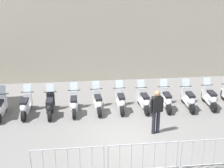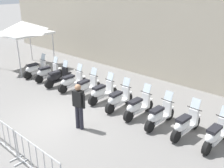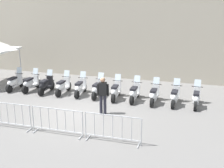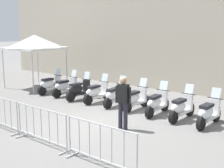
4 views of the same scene
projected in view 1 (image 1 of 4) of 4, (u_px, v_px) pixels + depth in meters
name	position (u px, v px, depth m)	size (l,w,h in m)	color
ground_plane	(130.00, 139.00, 11.24)	(120.00, 120.00, 0.00)	slate
motorcycle_0	(1.00, 108.00, 12.77)	(0.56, 1.72, 1.24)	black
motorcycle_1	(26.00, 106.00, 12.97)	(0.59, 1.72, 1.24)	black
motorcycle_2	(50.00, 105.00, 12.99)	(0.56, 1.73, 1.24)	black
motorcycle_3	(74.00, 104.00, 13.18)	(0.56, 1.73, 1.24)	black
motorcycle_4	(98.00, 102.00, 13.34)	(0.56, 1.72, 1.24)	black
motorcycle_5	(121.00, 101.00, 13.45)	(0.56, 1.73, 1.24)	black
motorcycle_6	(144.00, 101.00, 13.51)	(0.56, 1.72, 1.24)	black
motorcycle_7	(166.00, 100.00, 13.62)	(0.57, 1.73, 1.24)	black
motorcycle_8	(189.00, 99.00, 13.66)	(0.57, 1.73, 1.24)	black
motorcycle_9	(210.00, 98.00, 13.82)	(0.60, 1.72, 1.24)	black
barrier_segment_0	(68.00, 164.00, 8.83)	(2.13, 0.56, 1.07)	#B2B5B7
barrier_segment_1	(143.00, 159.00, 9.07)	(2.13, 0.56, 1.07)	#B2B5B7
barrier_segment_2	(214.00, 155.00, 9.30)	(2.13, 0.56, 1.07)	#B2B5B7
officer_near_row_end	(157.00, 110.00, 11.33)	(0.54, 0.27, 1.73)	#23232D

